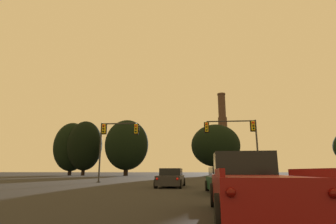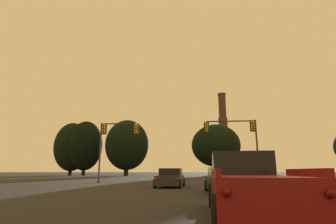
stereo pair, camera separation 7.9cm
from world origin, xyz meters
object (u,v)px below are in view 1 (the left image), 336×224
(traffic_light_overhead_left, at_px, (113,137))
(traffic_light_overhead_right, at_px, (239,134))
(smokestack, at_px, (223,141))
(pickup_truck_right_lane_third, at_px, (251,186))
(sedan_right_lane_second, at_px, (226,181))
(sedan_center_lane_front, at_px, (171,178))

(traffic_light_overhead_left, xyz_separation_m, traffic_light_overhead_right, (14.11, 0.73, 0.20))
(traffic_light_overhead_right, distance_m, smokestack, 100.12)
(traffic_light_overhead_right, bearing_deg, pickup_truck_right_lane_third, -99.33)
(pickup_truck_right_lane_third, distance_m, traffic_light_overhead_right, 22.34)
(sedan_right_lane_second, height_order, traffic_light_overhead_right, traffic_light_overhead_right)
(sedan_right_lane_second, xyz_separation_m, traffic_light_overhead_right, (3.35, 14.02, 4.52))
(sedan_center_lane_front, xyz_separation_m, pickup_truck_right_lane_third, (3.36, -13.49, 0.14))
(traffic_light_overhead_left, bearing_deg, pickup_truck_right_lane_third, -63.18)
(sedan_right_lane_second, bearing_deg, traffic_light_overhead_left, 126.56)
(sedan_right_lane_second, relative_size, smokestack, 0.12)
(smokestack, bearing_deg, sedan_right_lane_second, -96.52)
(traffic_light_overhead_left, distance_m, smokestack, 103.17)
(sedan_center_lane_front, xyz_separation_m, traffic_light_overhead_right, (6.91, 8.13, 4.52))
(traffic_light_overhead_left, xyz_separation_m, smokestack, (23.69, 99.87, 10.43))
(traffic_light_overhead_left, height_order, traffic_light_overhead_right, traffic_light_overhead_right)
(pickup_truck_right_lane_third, xyz_separation_m, traffic_light_overhead_right, (3.55, 21.62, 4.38))
(pickup_truck_right_lane_third, xyz_separation_m, traffic_light_overhead_left, (-10.56, 20.89, 4.18))
(traffic_light_overhead_left, bearing_deg, sedan_right_lane_second, -50.99)
(sedan_right_lane_second, distance_m, sedan_center_lane_front, 6.88)
(sedan_center_lane_front, distance_m, traffic_light_overhead_left, 11.19)
(sedan_center_lane_front, bearing_deg, sedan_right_lane_second, -56.85)
(traffic_light_overhead_left, bearing_deg, traffic_light_overhead_right, 2.97)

